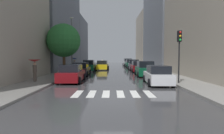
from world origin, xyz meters
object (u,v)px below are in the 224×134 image
parked_car_right_second (145,69)px  parked_car_right_third (138,67)px  street_tree_left (64,41)px  parked_car_left_nearest (72,74)px  parked_car_right_sixth (128,62)px  parked_car_left_second (81,69)px  parked_car_left_third (89,66)px  pedestrian_foreground (75,62)px  pedestrian_near_tree (35,65)px  parked_car_right_fifth (130,64)px  taxi_midroad (103,65)px  traffic_light_right_corner (180,45)px  parked_car_right_fourth (134,65)px  parked_car_right_nearest (158,75)px  lamp_post_left (72,41)px

parked_car_right_second → parked_car_right_third: 6.16m
parked_car_right_third → street_tree_left: 11.60m
parked_car_right_second → parked_car_right_third: parked_car_right_second is taller
parked_car_left_nearest → parked_car_right_sixth: 29.09m
parked_car_left_second → parked_car_left_third: size_ratio=1.02×
parked_car_right_second → street_tree_left: (-9.89, 1.35, 3.48)m
parked_car_right_sixth → parked_car_left_third: bearing=151.4°
pedestrian_foreground → pedestrian_near_tree: (-1.06, -12.07, 0.09)m
parked_car_left_nearest → parked_car_right_fifth: bearing=-18.9°
parked_car_left_second → parked_car_left_third: (0.16, 6.70, 0.07)m
parked_car_left_nearest → taxi_midroad: (2.05, 15.60, 0.00)m
parked_car_right_second → parked_car_right_sixth: (-0.05, 23.27, 0.00)m
traffic_light_right_corner → taxi_midroad: bearing=112.6°
parked_car_right_fourth → parked_car_right_sixth: 11.67m
parked_car_right_fourth → street_tree_left: (-9.91, -10.25, 3.49)m
traffic_light_right_corner → parked_car_left_nearest: bearing=169.5°
parked_car_left_nearest → parked_car_right_nearest: parked_car_left_nearest is taller
parked_car_right_sixth → parked_car_right_second: bearing=177.3°
taxi_midroad → lamp_post_left: lamp_post_left is taller
parked_car_right_fifth → street_tree_left: bearing=147.8°
parked_car_right_nearest → taxi_midroad: bearing=19.7°
parked_car_left_nearest → parked_car_left_third: parked_car_left_third is taller
parked_car_right_nearest → parked_car_right_third: bearing=1.3°
parked_car_right_third → parked_car_right_sixth: size_ratio=0.98×
parked_car_right_nearest → traffic_light_right_corner: (1.67, -0.25, 2.53)m
pedestrian_near_tree → parked_car_right_nearest: bearing=77.3°
parked_car_right_fifth → pedestrian_foreground: pedestrian_foreground is taller
parked_car_right_sixth → lamp_post_left: lamp_post_left is taller
parked_car_left_third → parked_car_right_second: (7.56, -7.69, 0.02)m
parked_car_right_second → traffic_light_right_corner: 7.17m
pedestrian_near_tree → parked_car_right_sixth: bearing=151.2°
pedestrian_foreground → traffic_light_right_corner: bearing=30.1°
parked_car_right_second → taxi_midroad: 12.13m
parked_car_right_fourth → taxi_midroad: (-5.58, -0.82, -0.06)m
parked_car_right_second → taxi_midroad: size_ratio=0.92×
taxi_midroad → street_tree_left: 10.97m
parked_car_left_third → parked_car_right_fourth: bearing=-63.1°
parked_car_right_fifth → pedestrian_foreground: 14.99m
parked_car_right_third → parked_car_right_fifth: parked_car_right_fifth is taller
pedestrian_near_tree → parked_car_left_third: bearing=158.1°
parked_car_left_nearest → traffic_light_right_corner: (9.25, -1.72, 2.52)m
taxi_midroad → lamp_post_left: size_ratio=0.61×
parked_car_right_second → pedestrian_foreground: (-9.65, 6.56, 0.69)m
parked_car_right_third → parked_car_left_nearest: bearing=145.3°
parked_car_left_nearest → street_tree_left: size_ratio=0.72×
parked_car_right_nearest → street_tree_left: 12.97m
parked_car_left_second → parked_car_right_fourth: size_ratio=0.94×
parked_car_right_fifth → parked_car_right_second: bearing=178.5°
taxi_midroad → pedestrian_foreground: 5.92m
parked_car_right_nearest → parked_car_left_third: bearing=30.0°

